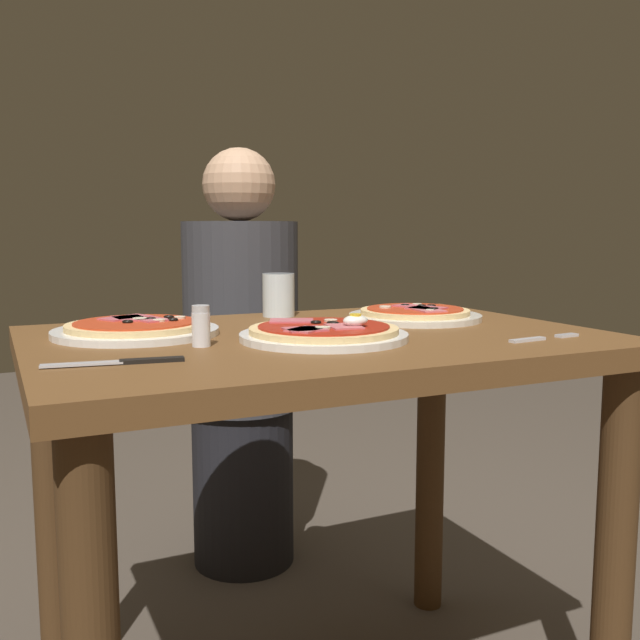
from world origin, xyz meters
TOP-DOWN VIEW (x-y plane):
  - dining_table at (0.00, 0.00)m, footprint 1.01×0.70m
  - pizza_foreground at (-0.02, -0.07)m, footprint 0.29×0.29m
  - pizza_across_left at (0.27, 0.10)m, footprint 0.28×0.28m
  - pizza_across_right at (-0.30, 0.13)m, footprint 0.29×0.29m
  - water_glass_near at (0.03, 0.28)m, footprint 0.07×0.07m
  - fork at (0.31, -0.22)m, footprint 0.16×0.03m
  - knife at (-0.37, -0.15)m, footprint 0.20×0.04m
  - salt_shaker at (-0.23, -0.04)m, footprint 0.03×0.03m
  - diner_person at (0.10, 0.73)m, footprint 0.32×0.32m

SIDE VIEW (x-z plane):
  - diner_person at x=0.10m, z-range -0.03..1.15m
  - dining_table at x=0.00m, z-range 0.24..1.01m
  - fork at x=0.31m, z-range 0.77..0.78m
  - knife at x=-0.37m, z-range 0.77..0.78m
  - pizza_across_left at x=0.27m, z-range 0.77..0.80m
  - pizza_across_right at x=-0.30m, z-range 0.77..0.80m
  - pizza_foreground at x=-0.02m, z-range 0.76..0.81m
  - salt_shaker at x=-0.23m, z-range 0.77..0.84m
  - water_glass_near at x=0.03m, z-range 0.76..0.86m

